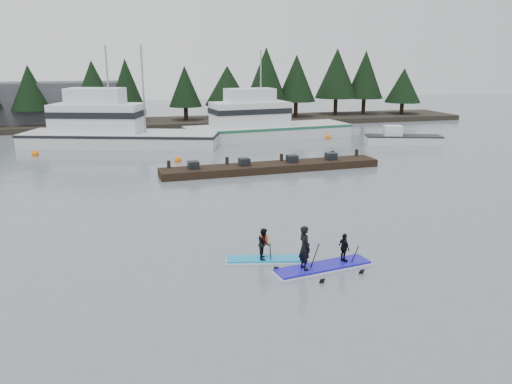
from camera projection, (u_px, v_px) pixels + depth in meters
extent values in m
plane|color=slate|center=(294.00, 257.00, 19.55)|extent=(160.00, 160.00, 0.00)
cube|color=#2D281E|center=(180.00, 122.00, 58.76)|extent=(70.00, 8.00, 0.60)
cube|color=#4C4C51|center=(54.00, 105.00, 56.69)|extent=(18.00, 6.00, 5.00)
cube|color=silver|center=(122.00, 145.00, 44.50)|extent=(17.74, 9.74, 2.28)
cube|color=white|center=(97.00, 118.00, 44.00)|extent=(8.38, 5.61, 2.47)
cylinder|color=gray|center=(108.00, 89.00, 43.29)|extent=(0.14, 0.14, 7.44)
cube|color=silver|center=(268.00, 137.00, 49.06)|extent=(16.53, 6.49, 2.30)
cube|color=white|center=(250.00, 114.00, 47.78)|extent=(7.59, 4.15, 2.30)
cylinder|color=gray|center=(261.00, 89.00, 47.57)|extent=(0.14, 0.14, 7.06)
cube|color=silver|center=(403.00, 140.00, 45.45)|extent=(6.99, 3.94, 0.78)
cube|color=black|center=(272.00, 167.00, 34.58)|extent=(15.57, 2.96, 0.52)
sphere|color=orange|center=(35.00, 156.00, 40.03)|extent=(0.57, 0.57, 0.57)
sphere|color=orange|center=(328.00, 139.00, 48.69)|extent=(0.51, 0.51, 0.51)
sphere|color=orange|center=(178.00, 162.00, 37.75)|extent=(0.53, 0.53, 0.53)
cube|color=#168FD2|center=(264.00, 259.00, 19.21)|extent=(2.93, 1.31, 0.11)
imported|color=black|center=(264.00, 243.00, 19.04)|extent=(0.57, 0.67, 1.20)
cube|color=#FF4815|center=(264.00, 240.00, 19.00)|extent=(0.34, 0.26, 0.32)
cylinder|color=black|center=(271.00, 257.00, 18.95)|extent=(0.34, 0.83, 1.47)
cube|color=#1B13BB|center=(323.00, 267.00, 18.49)|extent=(3.80, 1.46, 0.13)
imported|color=black|center=(305.00, 248.00, 17.95)|extent=(0.49, 0.66, 1.64)
cylinder|color=black|center=(313.00, 260.00, 17.97)|extent=(0.06, 0.96, 1.63)
imported|color=black|center=(344.00, 248.00, 18.68)|extent=(0.37, 0.68, 1.11)
cylinder|color=black|center=(352.00, 260.00, 18.70)|extent=(0.06, 0.85, 1.44)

